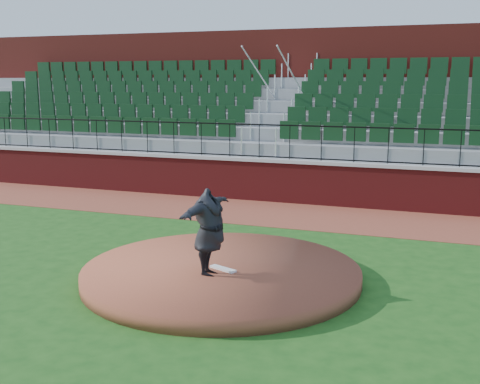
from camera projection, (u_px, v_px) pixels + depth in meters
name	position (u px, v px, depth m)	size (l,w,h in m)	color
ground	(213.00, 273.00, 11.49)	(90.00, 90.00, 0.00)	#1B4A15
warning_track	(290.00, 214.00, 16.47)	(34.00, 3.20, 0.01)	brown
field_wall	(305.00, 183.00, 17.84)	(34.00, 0.35, 1.20)	maroon
wall_cap	(305.00, 162.00, 17.72)	(34.00, 0.45, 0.10)	#B7B7B7
wall_railing	(305.00, 143.00, 17.62)	(34.00, 0.05, 1.00)	black
seating_stands	(326.00, 120.00, 20.04)	(34.00, 5.10, 4.60)	gray
concourse_wall	(342.00, 103.00, 22.54)	(34.00, 0.50, 5.50)	maroon
pitchers_mound	(221.00, 274.00, 11.04)	(5.06, 5.06, 0.25)	brown
pitching_rubber	(223.00, 269.00, 10.85)	(0.54, 0.14, 0.04)	white
pitcher	(209.00, 232.00, 10.45)	(1.89, 0.51, 1.54)	black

